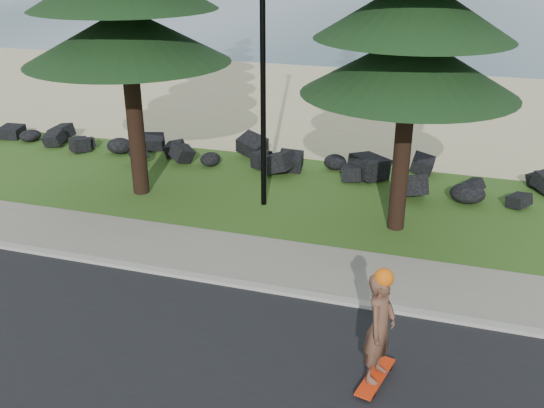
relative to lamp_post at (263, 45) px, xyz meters
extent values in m
plane|color=#35591B|center=(0.00, -3.20, -4.13)|extent=(160.00, 160.00, 0.00)
cube|color=black|center=(0.00, -7.70, -4.12)|extent=(160.00, 7.00, 0.02)
cube|color=#A8A597|center=(0.00, -4.10, -4.08)|extent=(160.00, 0.20, 0.10)
cube|color=gray|center=(0.00, -3.00, -4.09)|extent=(160.00, 2.00, 0.08)
cube|color=#CDB589|center=(0.00, 11.30, -4.13)|extent=(160.00, 15.00, 0.01)
cube|color=#385D6B|center=(0.00, 47.80, -4.13)|extent=(160.00, 58.00, 0.01)
cylinder|color=black|center=(0.00, 0.00, -0.13)|extent=(0.14, 0.14, 8.00)
cube|color=red|center=(3.84, -6.18, -4.03)|extent=(0.51, 1.13, 0.04)
imported|color=brown|center=(3.84, -6.18, -3.10)|extent=(0.58, 0.75, 1.83)
sphere|color=orange|center=(3.84, -6.18, -2.22)|extent=(0.29, 0.29, 0.29)
camera|label=1|loc=(4.53, -13.98, 2.33)|focal=40.00mm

